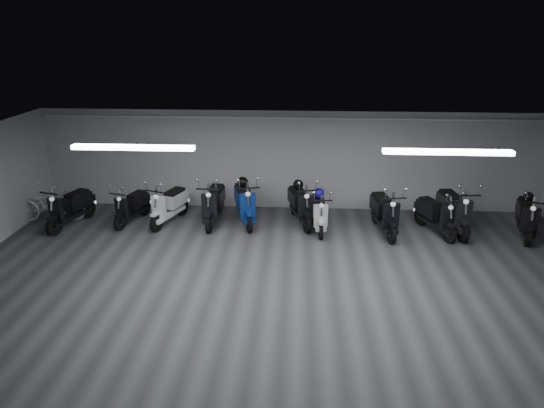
# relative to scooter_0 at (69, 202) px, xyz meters

# --- Properties ---
(floor) EXTENTS (14.00, 10.00, 0.01)m
(floor) POSITION_rel_scooter_0_xyz_m (5.70, -3.32, -0.69)
(floor) COLOR #3C3D3F
(floor) RESTS_ON ground
(ceiling) EXTENTS (14.00, 10.00, 0.01)m
(ceiling) POSITION_rel_scooter_0_xyz_m (5.70, -3.32, 2.12)
(ceiling) COLOR gray
(ceiling) RESTS_ON ground
(back_wall) EXTENTS (14.00, 0.01, 2.80)m
(back_wall) POSITION_rel_scooter_0_xyz_m (5.70, 1.69, 0.71)
(back_wall) COLOR #B0B1B3
(back_wall) RESTS_ON ground
(fluor_strip_left) EXTENTS (2.40, 0.18, 0.08)m
(fluor_strip_left) POSITION_rel_scooter_0_xyz_m (2.70, -2.32, 2.05)
(fluor_strip_left) COLOR white
(fluor_strip_left) RESTS_ON ceiling
(fluor_strip_right) EXTENTS (2.40, 0.18, 0.08)m
(fluor_strip_right) POSITION_rel_scooter_0_xyz_m (8.70, -2.32, 2.05)
(fluor_strip_right) COLOR white
(fluor_strip_right) RESTS_ON ceiling
(conduit) EXTENTS (13.60, 0.05, 0.05)m
(conduit) POSITION_rel_scooter_0_xyz_m (5.70, 1.60, 1.93)
(conduit) COLOR white
(conduit) RESTS_ON back_wall
(scooter_0) EXTENTS (1.13, 1.95, 1.37)m
(scooter_0) POSITION_rel_scooter_0_xyz_m (0.00, 0.00, 0.00)
(scooter_0) COLOR black
(scooter_0) RESTS_ON floor
(scooter_1) EXTENTS (0.99, 1.72, 1.21)m
(scooter_1) POSITION_rel_scooter_0_xyz_m (1.51, 0.34, -0.08)
(scooter_1) COLOR black
(scooter_1) RESTS_ON floor
(scooter_2) EXTENTS (1.15, 1.90, 1.34)m
(scooter_2) POSITION_rel_scooter_0_xyz_m (2.51, 0.36, -0.02)
(scooter_2) COLOR white
(scooter_2) RESTS_ON floor
(scooter_3) EXTENTS (0.71, 1.96, 1.45)m
(scooter_3) POSITION_rel_scooter_0_xyz_m (3.70, 0.44, 0.04)
(scooter_3) COLOR black
(scooter_3) RESTS_ON floor
(scooter_4) EXTENTS (1.16, 2.07, 1.46)m
(scooter_4) POSITION_rel_scooter_0_xyz_m (4.51, 0.52, 0.04)
(scooter_4) COLOR navy
(scooter_4) RESTS_ON floor
(scooter_5) EXTENTS (1.11, 1.97, 1.39)m
(scooter_5) POSITION_rel_scooter_0_xyz_m (5.99, 0.55, 0.01)
(scooter_5) COLOR black
(scooter_5) RESTS_ON floor
(scooter_6) EXTENTS (0.65, 1.71, 1.25)m
(scooter_6) POSITION_rel_scooter_0_xyz_m (6.47, 0.14, -0.06)
(scooter_6) COLOR silver
(scooter_6) RESTS_ON floor
(scooter_7) EXTENTS (0.91, 1.99, 1.43)m
(scooter_7) POSITION_rel_scooter_0_xyz_m (8.10, 0.07, 0.03)
(scooter_7) COLOR black
(scooter_7) RESTS_ON floor
(scooter_8) EXTENTS (1.17, 1.83, 1.30)m
(scooter_8) POSITION_rel_scooter_0_xyz_m (9.38, 0.08, -0.04)
(scooter_8) COLOR black
(scooter_8) RESTS_ON floor
(scooter_9) EXTENTS (0.87, 2.06, 1.49)m
(scooter_9) POSITION_rel_scooter_0_xyz_m (9.87, 0.25, 0.06)
(scooter_9) COLOR black
(scooter_9) RESTS_ON floor
(bicycle) EXTENTS (1.86, 0.80, 1.17)m
(bicycle) POSITION_rel_scooter_0_xyz_m (-0.70, 0.32, -0.10)
(bicycle) COLOR white
(bicycle) RESTS_ON floor
(scooter_10) EXTENTS (1.09, 1.94, 1.37)m
(scooter_10) POSITION_rel_scooter_0_xyz_m (11.58, 0.04, -0.00)
(scooter_10) COLOR black
(scooter_10) RESTS_ON floor
(helmet_0) EXTENTS (0.24, 0.24, 0.24)m
(helmet_0) POSITION_rel_scooter_0_xyz_m (11.65, 0.29, 0.28)
(helmet_0) COLOR black
(helmet_0) RESTS_ON scooter_10
(helmet_1) EXTENTS (0.29, 0.29, 0.29)m
(helmet_1) POSITION_rel_scooter_0_xyz_m (4.44, 0.78, 0.36)
(helmet_1) COLOR black
(helmet_1) RESTS_ON scooter_4
(helmet_2) EXTENTS (0.28, 0.28, 0.28)m
(helmet_2) POSITION_rel_scooter_0_xyz_m (6.45, 0.37, 0.23)
(helmet_2) COLOR #1B0E9B
(helmet_2) RESTS_ON scooter_6
(helmet_3) EXTENTS (0.28, 0.28, 0.28)m
(helmet_3) POSITION_rel_scooter_0_xyz_m (5.92, 0.80, 0.31)
(helmet_3) COLOR black
(helmet_3) RESTS_ON scooter_5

